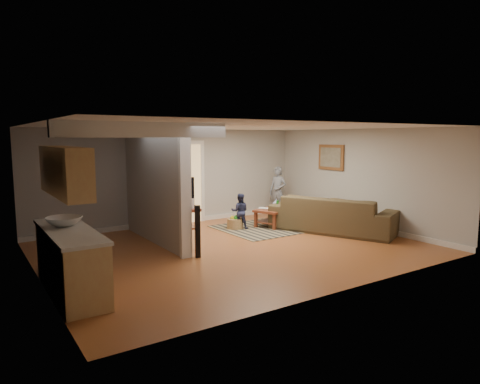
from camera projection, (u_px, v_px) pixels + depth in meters
name	position (u px, v px, depth m)	size (l,w,h in m)	color
ground	(236.00, 248.00, 8.90)	(7.50, 7.50, 0.00)	#9C5727
room_shell	(179.00, 179.00, 8.49)	(7.54, 6.02, 2.52)	#B7B4AF
area_rug	(274.00, 227.00, 10.98)	(2.80, 2.04, 0.01)	black
sofa	(332.00, 231.00, 10.44)	(2.97, 1.16, 0.87)	#4C4426
coffee_table	(275.00, 212.00, 11.13)	(1.34, 1.06, 0.69)	brown
tv_console	(176.00, 209.00, 9.02)	(0.52, 1.37, 1.18)	brown
speaker_left	(198.00, 231.00, 8.13)	(0.10, 0.10, 1.01)	black
speaker_right	(155.00, 212.00, 9.84)	(0.11, 0.11, 1.13)	black
toy_basket	(235.00, 223.00, 10.73)	(0.40, 0.40, 0.36)	olive
child	(277.00, 216.00, 12.44)	(0.53, 0.35, 1.45)	gray
toddler	(240.00, 229.00, 10.73)	(0.44, 0.34, 0.90)	#212646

